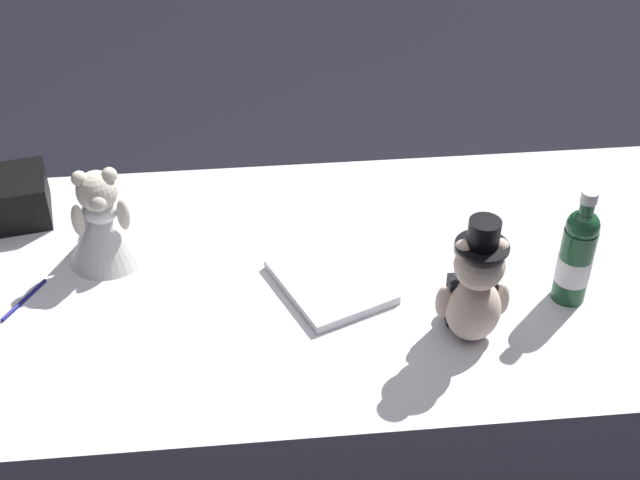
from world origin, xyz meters
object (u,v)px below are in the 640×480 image
Objects in this scene: teddy_bear_bride at (102,218)px; signing_pen at (25,299)px; champagne_bottle at (577,254)px; guestbook at (331,282)px; teddy_bear_groom at (475,289)px.

teddy_bear_bride is 1.77× the size of signing_pen.
champagne_bottle is 1.09× the size of guestbook.
teddy_bear_bride is at bearing 42.80° from signing_pen.
guestbook is at bearing -1.45° from signing_pen.
signing_pen is (-0.96, 0.20, -0.12)m from teddy_bear_groom.
teddy_bear_bride is at bearing 155.64° from teddy_bear_groom.
teddy_bear_groom is 0.86m from teddy_bear_bride.
signing_pen is at bearing -137.20° from teddy_bear_bride.
teddy_bear_bride is 0.94× the size of guestbook.
guestbook is (-0.28, 0.18, -0.11)m from teddy_bear_groom.
champagne_bottle is at bearing -32.74° from guestbook.
champagne_bottle is (1.03, -0.26, 0.02)m from teddy_bear_bride.
teddy_bear_groom is 0.98m from signing_pen.
teddy_bear_groom is 1.24× the size of teddy_bear_bride.
guestbook is (0.51, -0.17, -0.09)m from teddy_bear_bride.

